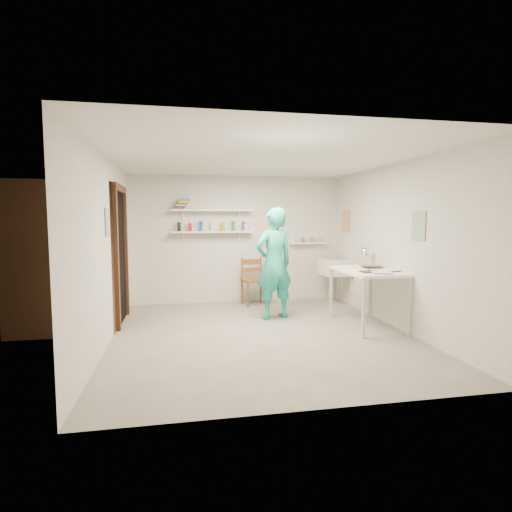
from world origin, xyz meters
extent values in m
cube|color=slate|center=(0.00, 0.00, -0.01)|extent=(4.00, 4.50, 0.02)
cube|color=silver|center=(0.00, 0.00, 2.41)|extent=(4.00, 4.50, 0.02)
cube|color=silver|center=(0.00, 2.26, 1.20)|extent=(4.00, 0.02, 2.40)
cube|color=silver|center=(0.00, -2.26, 1.20)|extent=(4.00, 0.02, 2.40)
cube|color=silver|center=(-2.01, 0.00, 1.20)|extent=(0.02, 4.50, 2.40)
cube|color=silver|center=(2.01, 0.00, 1.20)|extent=(0.02, 4.50, 2.40)
cube|color=black|center=(-1.99, 1.05, 1.00)|extent=(0.02, 0.90, 2.00)
cube|color=brown|center=(-2.70, 1.05, 1.05)|extent=(1.40, 1.50, 2.10)
cube|color=brown|center=(-1.97, 1.05, 2.05)|extent=(0.06, 1.05, 0.10)
cube|color=brown|center=(-1.97, 0.55, 1.00)|extent=(0.06, 0.10, 2.00)
cube|color=brown|center=(-1.97, 1.55, 1.00)|extent=(0.06, 0.10, 2.00)
cube|color=white|center=(-0.50, 2.13, 1.35)|extent=(1.50, 0.22, 0.03)
cube|color=white|center=(-0.50, 2.13, 1.75)|extent=(1.50, 0.22, 0.03)
cube|color=white|center=(1.35, 2.17, 1.12)|extent=(0.70, 0.14, 0.03)
cube|color=#334C7F|center=(-1.99, 0.05, 1.55)|extent=(0.01, 0.28, 0.36)
cube|color=#995933|center=(1.99, 1.80, 1.55)|extent=(0.01, 0.34, 0.42)
cube|color=#3F724C|center=(1.99, -0.55, 1.50)|extent=(0.01, 0.30, 0.38)
cube|color=white|center=(1.75, 1.70, 0.70)|extent=(0.48, 0.60, 0.30)
imported|color=teal|center=(0.38, 0.84, 0.88)|extent=(0.74, 0.59, 1.77)
cylinder|color=beige|center=(0.44, 1.05, 1.18)|extent=(0.31, 0.12, 0.32)
cube|color=brown|center=(0.25, 1.85, 0.47)|extent=(0.50, 0.48, 0.93)
cube|color=white|center=(1.64, 0.15, 0.42)|extent=(0.76, 1.26, 0.84)
sphere|color=white|center=(1.85, 0.65, 1.06)|extent=(0.16, 0.16, 0.16)
cylinder|color=black|center=(-1.10, 2.13, 1.45)|extent=(0.06, 0.06, 0.17)
cylinder|color=red|center=(-0.90, 2.13, 1.45)|extent=(0.06, 0.06, 0.17)
cylinder|color=blue|center=(-0.70, 2.13, 1.45)|extent=(0.06, 0.06, 0.17)
cylinder|color=white|center=(-0.50, 2.13, 1.45)|extent=(0.06, 0.06, 0.17)
cylinder|color=orange|center=(-0.30, 2.13, 1.45)|extent=(0.06, 0.06, 0.17)
cylinder|color=#268C3F|center=(-0.10, 2.13, 1.45)|extent=(0.06, 0.06, 0.17)
cylinder|color=#8C268C|center=(0.10, 2.13, 1.45)|extent=(0.06, 0.06, 0.17)
cube|color=red|center=(-1.10, 2.13, 1.78)|extent=(0.18, 0.14, 0.03)
cube|color=#1933A5|center=(-1.08, 2.13, 1.81)|extent=(0.18, 0.14, 0.03)
cube|color=orange|center=(-1.06, 2.13, 1.83)|extent=(0.18, 0.14, 0.03)
cube|color=black|center=(-1.04, 2.13, 1.86)|extent=(0.18, 0.14, 0.03)
cube|color=yellow|center=(-1.02, 2.13, 1.89)|extent=(0.18, 0.14, 0.03)
cube|color=#338C4C|center=(-1.00, 2.13, 1.92)|extent=(0.18, 0.14, 0.03)
cube|color=#8C3F8C|center=(-0.98, 2.13, 1.95)|extent=(0.18, 0.14, 0.03)
cylinder|color=silver|center=(1.14, 2.17, 1.18)|extent=(0.07, 0.07, 0.09)
cylinder|color=#335999|center=(1.28, 2.17, 1.18)|extent=(0.07, 0.07, 0.09)
cylinder|color=orange|center=(1.42, 2.17, 1.18)|extent=(0.07, 0.07, 0.09)
cylinder|color=#999999|center=(1.56, 2.17, 1.18)|extent=(0.07, 0.07, 0.09)
cube|color=silver|center=(1.64, 0.15, 0.84)|extent=(0.30, 0.22, 0.00)
cube|color=#4C4742|center=(1.64, 0.15, 0.85)|extent=(0.30, 0.22, 0.00)
cube|color=beige|center=(1.64, 0.15, 0.85)|extent=(0.30, 0.22, 0.00)
cube|color=#383330|center=(1.64, 0.15, 0.85)|extent=(0.30, 0.22, 0.00)
cube|color=silver|center=(1.64, 0.15, 0.86)|extent=(0.30, 0.22, 0.00)
cube|color=silver|center=(1.64, 0.15, 0.86)|extent=(0.30, 0.22, 0.00)
cube|color=#4C4742|center=(1.64, 0.15, 0.87)|extent=(0.30, 0.22, 0.00)
camera|label=1|loc=(-1.08, -5.29, 1.59)|focal=28.00mm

